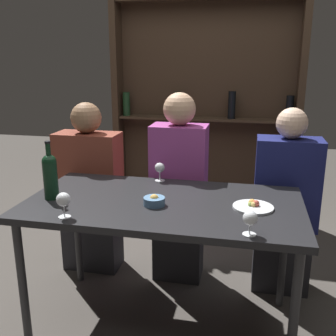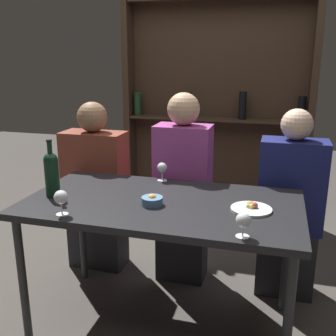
{
  "view_description": "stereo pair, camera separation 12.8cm",
  "coord_description": "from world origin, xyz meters",
  "views": [
    {
      "loc": [
        0.44,
        -1.91,
        1.5
      ],
      "look_at": [
        0.0,
        0.12,
        0.91
      ],
      "focal_mm": 42.0,
      "sensor_mm": 36.0,
      "label": 1
    },
    {
      "loc": [
        0.56,
        -1.88,
        1.5
      ],
      "look_at": [
        0.0,
        0.12,
        0.91
      ],
      "focal_mm": 42.0,
      "sensor_mm": 36.0,
      "label": 2
    }
  ],
  "objects": [
    {
      "name": "ground_plane",
      "position": [
        0.0,
        0.0,
        0.0
      ],
      "size": [
        10.0,
        10.0,
        0.0
      ],
      "primitive_type": "plane",
      "color": "#47423D"
    },
    {
      "name": "dining_table",
      "position": [
        0.0,
        0.0,
        0.7
      ],
      "size": [
        1.46,
        0.78,
        0.76
      ],
      "color": "black",
      "rests_on": "ground_plane"
    },
    {
      "name": "wine_rack_wall",
      "position": [
        0.0,
        1.75,
        1.13
      ],
      "size": [
        1.73,
        0.21,
        2.25
      ],
      "color": "#38281C",
      "rests_on": "ground_plane"
    },
    {
      "name": "wine_bottle",
      "position": [
        -0.6,
        -0.09,
        0.9
      ],
      "size": [
        0.08,
        0.08,
        0.32
      ],
      "color": "black",
      "rests_on": "dining_table"
    },
    {
      "name": "wine_glass_0",
      "position": [
        -0.41,
        -0.32,
        0.85
      ],
      "size": [
        0.07,
        0.07,
        0.12
      ],
      "color": "silver",
      "rests_on": "dining_table"
    },
    {
      "name": "wine_glass_1",
      "position": [
        -0.1,
        0.34,
        0.84
      ],
      "size": [
        0.06,
        0.06,
        0.12
      ],
      "color": "silver",
      "rests_on": "dining_table"
    },
    {
      "name": "wine_glass_2",
      "position": [
        0.45,
        -0.33,
        0.84
      ],
      "size": [
        0.06,
        0.06,
        0.11
      ],
      "color": "silver",
      "rests_on": "dining_table"
    },
    {
      "name": "food_plate_0",
      "position": [
        0.47,
        -0.01,
        0.77
      ],
      "size": [
        0.21,
        0.21,
        0.04
      ],
      "color": "silver",
      "rests_on": "dining_table"
    },
    {
      "name": "snack_bowl",
      "position": [
        -0.03,
        -0.07,
        0.79
      ],
      "size": [
        0.11,
        0.11,
        0.06
      ],
      "color": "#4C7299",
      "rests_on": "dining_table"
    },
    {
      "name": "seated_person_left",
      "position": [
        -0.66,
        0.54,
        0.57
      ],
      "size": [
        0.44,
        0.22,
        1.21
      ],
      "color": "#26262B",
      "rests_on": "ground_plane"
    },
    {
      "name": "seated_person_center",
      "position": [
        -0.02,
        0.54,
        0.62
      ],
      "size": [
        0.36,
        0.22,
        1.29
      ],
      "color": "#26262B",
      "rests_on": "ground_plane"
    },
    {
      "name": "seated_person_right",
      "position": [
        0.67,
        0.54,
        0.57
      ],
      "size": [
        0.4,
        0.22,
        1.21
      ],
      "color": "#26262B",
      "rests_on": "ground_plane"
    }
  ]
}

